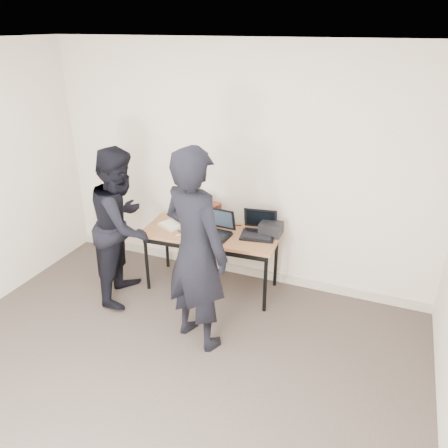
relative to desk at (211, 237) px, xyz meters
The scene contains 13 objects.
room 1.95m from the desk, 85.58° to the right, with size 4.60×4.60×2.80m.
desk is the anchor object (origin of this frame).
laptop_beige 0.47m from the desk, behind, with size 0.35×0.34×0.21m.
laptop_center 0.14m from the desk, 23.74° to the right, with size 0.37×0.36×0.27m.
laptop_right 0.54m from the desk, 15.62° to the left, with size 0.41×0.40×0.27m.
leather_satchel 0.35m from the desk, 128.50° to the left, with size 0.38×0.22×0.25m.
tissue 0.44m from the desk, 123.03° to the left, with size 0.13×0.10×0.08m, color white.
equipment_box 0.67m from the desk, 16.96° to the left, with size 0.24×0.20×0.14m, color black.
power_brick 0.29m from the desk, 142.71° to the right, with size 0.07×0.04×0.03m, color black.
cables 0.16m from the desk, behind, with size 0.82×0.51×0.01m.
person_typist 0.95m from the desk, 75.06° to the right, with size 0.71×0.46×1.94m, color black.
person_observer 0.97m from the desk, 151.50° to the right, with size 0.83×0.65×1.71m, color black.
baseboard 0.75m from the desk, 71.50° to the left, with size 4.50×0.03×0.10m, color #B5A896.
Camera 1 is at (1.62, -2.15, 2.83)m, focal length 35.00 mm.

